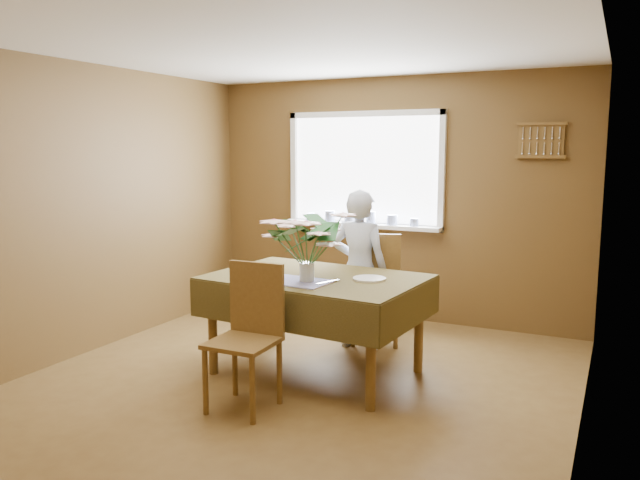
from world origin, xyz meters
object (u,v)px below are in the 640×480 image
at_px(flower_bouquet, 307,239).
at_px(chair_near, 249,330).
at_px(dining_table, 316,288).
at_px(seated_woman, 359,270).
at_px(chair_far, 376,284).

bearing_deg(flower_bouquet, chair_near, -107.06).
xyz_separation_m(dining_table, seated_woman, (0.06, 0.74, 0.02)).
relative_size(dining_table, chair_near, 1.72).
height_order(chair_near, flower_bouquet, flower_bouquet).
relative_size(chair_far, seated_woman, 0.73).
relative_size(dining_table, seated_woman, 1.20).
distance_m(chair_far, seated_woman, 0.24).
height_order(chair_far, flower_bouquet, flower_bouquet).
xyz_separation_m(dining_table, chair_near, (-0.14, -0.76, -0.15)).
bearing_deg(chair_far, dining_table, 63.05).
xyz_separation_m(dining_table, chair_far, (0.16, 0.90, -0.13)).
xyz_separation_m(chair_near, seated_woman, (0.20, 1.50, 0.17)).
distance_m(dining_table, seated_woman, 0.75).
relative_size(chair_far, chair_near, 1.04).
distance_m(dining_table, chair_far, 0.92).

